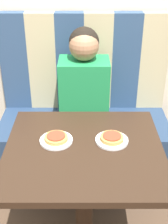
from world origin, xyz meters
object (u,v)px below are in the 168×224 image
at_px(person, 84,79).
at_px(plate_left, 56,140).
at_px(pizza_left, 56,138).
at_px(pizza_right, 112,138).
at_px(plate_right, 112,140).

xyz_separation_m(person, plate_left, (-0.15, -0.63, -0.08)).
distance_m(pizza_left, pizza_right, 0.29).
distance_m(person, pizza_right, 0.65).
distance_m(plate_left, plate_right, 0.29).
relative_size(pizza_left, pizza_right, 1.00).
relative_size(plate_left, pizza_left, 1.40).
bearing_deg(pizza_left, plate_left, -90.00).
relative_size(person, plate_left, 3.95).
bearing_deg(plate_left, pizza_left, 90.00).
bearing_deg(plate_right, pizza_right, 90.00).
height_order(person, plate_right, person).
distance_m(person, plate_left, 0.65).
bearing_deg(plate_left, pizza_right, 0.00).
relative_size(person, pizza_left, 5.51).
xyz_separation_m(person, pizza_right, (0.15, -0.63, -0.06)).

